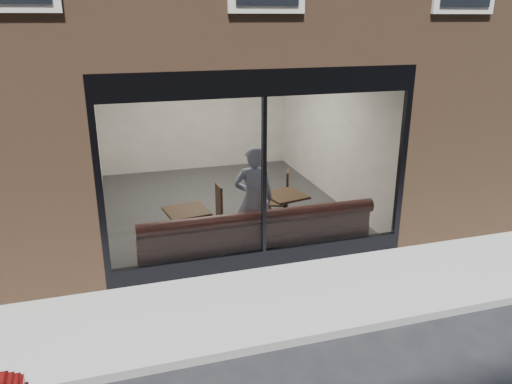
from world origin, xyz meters
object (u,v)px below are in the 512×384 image
object	(u,v)px
person	(254,199)
cafe_chair_left	(210,222)
cafe_table_right	(285,196)
banquette	(256,244)
cafe_table_left	(186,211)
cafe_chair_right	(278,203)

from	to	relation	value
person	cafe_chair_left	size ratio (longest dim) A/B	5.06
cafe_table_right	banquette	bearing A→B (deg)	-134.79
cafe_table_left	banquette	bearing A→B (deg)	-27.77
person	cafe_table_right	distance (m)	0.96
cafe_table_left	cafe_chair_left	distance (m)	0.94
cafe_table_left	cafe_table_right	world-z (taller)	same
person	cafe_table_left	size ratio (longest dim) A/B	2.71
cafe_table_right	cafe_chair_left	world-z (taller)	cafe_table_right
banquette	cafe_table_left	bearing A→B (deg)	152.23
cafe_chair_right	person	bearing A→B (deg)	79.71
cafe_table_left	cafe_chair_right	distance (m)	2.47
cafe_table_right	cafe_chair_right	distance (m)	1.08
cafe_chair_left	cafe_table_right	bearing A→B (deg)	162.71
cafe_table_right	cafe_chair_right	bearing A→B (deg)	78.36
cafe_table_left	cafe_table_right	xyz separation A→B (m)	(1.91, 0.26, 0.00)
banquette	cafe_chair_left	xyz separation A→B (m)	(-0.56, 1.17, 0.01)
cafe_table_right	cafe_chair_right	world-z (taller)	cafe_table_right
banquette	cafe_table_right	bearing A→B (deg)	45.21
person	cafe_table_right	world-z (taller)	person
cafe_table_right	cafe_chair_left	distance (m)	1.51
cafe_chair_right	cafe_chair_left	bearing A→B (deg)	43.97
banquette	cafe_chair_left	size ratio (longest dim) A/B	10.79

